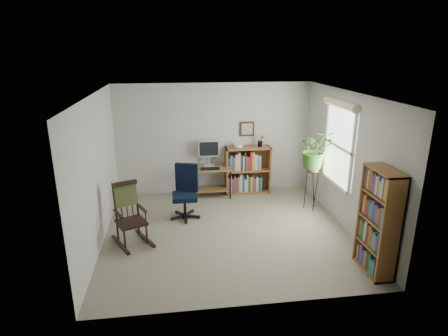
{
  "coord_description": "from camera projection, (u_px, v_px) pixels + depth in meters",
  "views": [
    {
      "loc": [
        -0.86,
        -5.87,
        3.09
      ],
      "look_at": [
        0.0,
        0.4,
        1.05
      ],
      "focal_mm": 30.0,
      "sensor_mm": 36.0,
      "label": 1
    }
  ],
  "objects": [
    {
      "name": "keyboard",
      "position": [
        210.0,
        169.0,
        7.86
      ],
      "size": [
        0.4,
        0.15,
        0.02
      ],
      "primitive_type": "cube",
      "color": "black",
      "rests_on": "desk"
    },
    {
      "name": "potted_plant_small",
      "position": [
        261.0,
        144.0,
        8.11
      ],
      "size": [
        0.13,
        0.24,
        0.11
      ],
      "primitive_type": "imported",
      "color": "#356322",
      "rests_on": "low_bookshelf"
    },
    {
      "name": "wall_back",
      "position": [
        214.0,
        139.0,
        8.11
      ],
      "size": [
        4.2,
        0.0,
        2.4
      ],
      "primitive_type": "cube",
      "color": "#B6B7B3",
      "rests_on": "ground"
    },
    {
      "name": "framed_picture",
      "position": [
        247.0,
        129.0,
        8.11
      ],
      "size": [
        0.32,
        0.04,
        0.32
      ],
      "primitive_type": null,
      "color": "black",
      "rests_on": "wall_back"
    },
    {
      "name": "tall_bookshelf",
      "position": [
        378.0,
        222.0,
        5.21
      ],
      "size": [
        0.29,
        0.68,
        1.55
      ],
      "primitive_type": null,
      "color": "#915D2F",
      "rests_on": "floor"
    },
    {
      "name": "monitor",
      "position": [
        209.0,
        153.0,
        8.02
      ],
      "size": [
        0.46,
        0.16,
        0.56
      ],
      "primitive_type": null,
      "color": "silver",
      "rests_on": "desk"
    },
    {
      "name": "office_chair",
      "position": [
        184.0,
        192.0,
        6.96
      ],
      "size": [
        0.71,
        0.71,
        1.04
      ],
      "primitive_type": null,
      "rotation": [
        0.0,
        0.0,
        -0.29
      ],
      "color": "black",
      "rests_on": "floor"
    },
    {
      "name": "floor",
      "position": [
        227.0,
        232.0,
        6.59
      ],
      "size": [
        4.2,
        4.0,
        0.0
      ],
      "primitive_type": "cube",
      "color": "gray",
      "rests_on": "ground"
    },
    {
      "name": "wall_left",
      "position": [
        97.0,
        172.0,
        5.95
      ],
      "size": [
        0.0,
        4.0,
        2.4
      ],
      "primitive_type": "cube",
      "color": "#B6B7B3",
      "rests_on": "ground"
    },
    {
      "name": "spider_plant",
      "position": [
        316.0,
        131.0,
        7.04
      ],
      "size": [
        1.69,
        1.88,
        1.46
      ],
      "primitive_type": "imported",
      "color": "#356322",
      "rests_on": "plant_stand"
    },
    {
      "name": "wall_front",
      "position": [
        252.0,
        219.0,
        4.34
      ],
      "size": [
        4.2,
        0.0,
        2.4
      ],
      "primitive_type": "cube",
      "color": "#B6B7B3",
      "rests_on": "ground"
    },
    {
      "name": "window",
      "position": [
        338.0,
        146.0,
        6.71
      ],
      "size": [
        0.12,
        1.2,
        1.5
      ],
      "primitive_type": null,
      "color": "white",
      "rests_on": "wall_right"
    },
    {
      "name": "rocking_chair",
      "position": [
        131.0,
        214.0,
        6.03
      ],
      "size": [
        0.87,
        1.05,
        1.05
      ],
      "primitive_type": null,
      "rotation": [
        0.0,
        0.0,
        0.42
      ],
      "color": "black",
      "rests_on": "floor"
    },
    {
      "name": "plant_stand",
      "position": [
        312.0,
        187.0,
        7.39
      ],
      "size": [
        0.33,
        0.33,
        0.93
      ],
      "primitive_type": null,
      "rotation": [
        0.0,
        0.0,
        0.37
      ],
      "color": "black",
      "rests_on": "floor"
    },
    {
      "name": "wall_right",
      "position": [
        347.0,
        162.0,
        6.49
      ],
      "size": [
        0.0,
        4.0,
        2.4
      ],
      "primitive_type": "cube",
      "color": "#B6B7B3",
      "rests_on": "ground"
    },
    {
      "name": "desk",
      "position": [
        210.0,
        182.0,
        8.08
      ],
      "size": [
        0.91,
        0.5,
        0.65
      ],
      "primitive_type": null,
      "color": "brown",
      "rests_on": "floor"
    },
    {
      "name": "ceiling",
      "position": [
        227.0,
        94.0,
        5.85
      ],
      "size": [
        4.2,
        4.0,
        0.0
      ],
      "primitive_type": "cube",
      "color": "silver",
      "rests_on": "ground"
    },
    {
      "name": "low_bookshelf",
      "position": [
        248.0,
        170.0,
        8.24
      ],
      "size": [
        0.98,
        0.33,
        1.04
      ],
      "primitive_type": null,
      "color": "#915D2F",
      "rests_on": "floor"
    }
  ]
}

